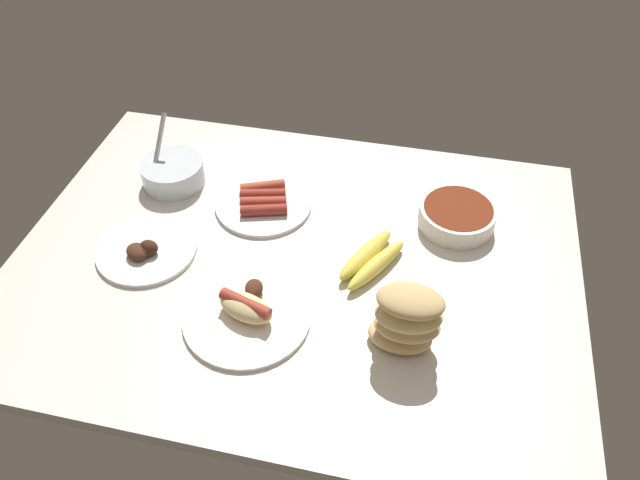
% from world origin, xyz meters
% --- Properties ---
extents(ground_plane, '(1.20, 0.90, 0.03)m').
position_xyz_m(ground_plane, '(0.00, 0.00, -0.01)').
color(ground_plane, silver).
extents(banana_bunch, '(0.14, 0.20, 0.04)m').
position_xyz_m(banana_bunch, '(-0.16, -0.01, 0.02)').
color(banana_bunch, '#E5D14C').
rests_on(banana_bunch, ground_plane).
extents(plate_sausages, '(0.23, 0.23, 0.04)m').
position_xyz_m(plate_sausages, '(0.11, -0.15, 0.01)').
color(plate_sausages, white).
rests_on(plate_sausages, ground_plane).
extents(bread_stack, '(0.14, 0.10, 0.14)m').
position_xyz_m(bread_stack, '(-0.25, 0.17, 0.07)').
color(bread_stack, '#DBB77A').
rests_on(bread_stack, ground_plane).
extents(plate_grilled_meat, '(0.22, 0.22, 0.04)m').
position_xyz_m(plate_grilled_meat, '(0.32, 0.05, 0.01)').
color(plate_grilled_meat, white).
rests_on(plate_grilled_meat, ground_plane).
extents(bowl_chili, '(0.17, 0.17, 0.05)m').
position_xyz_m(bowl_chili, '(-0.33, -0.18, 0.03)').
color(bowl_chili, white).
rests_on(bowl_chili, ground_plane).
extents(plate_hotdog_assembled, '(0.25, 0.25, 0.06)m').
position_xyz_m(plate_hotdog_assembled, '(0.05, 0.17, 0.02)').
color(plate_hotdog_assembled, white).
rests_on(plate_hotdog_assembled, ground_plane).
extents(bowl_coleslaw, '(0.15, 0.15, 0.16)m').
position_xyz_m(bowl_coleslaw, '(0.35, -0.19, 0.03)').
color(bowl_coleslaw, silver).
rests_on(bowl_coleslaw, ground_plane).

